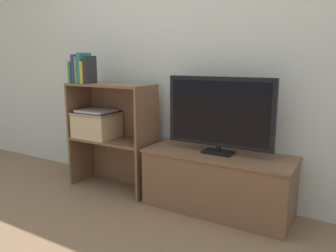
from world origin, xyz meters
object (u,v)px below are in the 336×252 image
(tv_stand, at_px, (217,182))
(tv, at_px, (219,113))
(storage_basket_left, at_px, (97,124))
(book_forest, at_px, (76,72))
(book_teal, at_px, (84,68))
(book_mustard, at_px, (88,72))
(book_navy, at_px, (79,69))
(book_charcoal, at_px, (90,70))
(book_olive, at_px, (81,70))
(laptop, at_px, (96,111))

(tv_stand, xyz_separation_m, tv, (0.00, -0.00, 0.52))
(tv, bearing_deg, storage_basket_left, -177.23)
(tv_stand, height_order, book_forest, book_forest)
(book_teal, distance_m, book_mustard, 0.05)
(tv, xyz_separation_m, book_navy, (-1.27, -0.10, 0.30))
(book_charcoal, bearing_deg, book_mustard, -180.00)
(tv_stand, bearing_deg, book_olive, -175.41)
(tv, xyz_separation_m, book_olive, (-1.24, -0.10, 0.29))
(book_navy, xyz_separation_m, book_teal, (0.07, 0.00, 0.01))
(book_teal, relative_size, book_charcoal, 1.11)
(tv, height_order, book_mustard, book_mustard)
(book_forest, relative_size, book_navy, 0.76)
(book_forest, relative_size, storage_basket_left, 0.50)
(book_forest, distance_m, storage_basket_left, 0.48)
(book_mustard, relative_size, storage_basket_left, 0.50)
(tv, bearing_deg, book_olive, -175.48)
(tv_stand, height_order, book_teal, book_teal)
(book_teal, xyz_separation_m, laptop, (0.07, 0.04, -0.37))
(tv, distance_m, book_navy, 1.31)
(tv_stand, distance_m, laptop, 1.22)
(laptop, bearing_deg, tv_stand, 2.85)
(book_teal, relative_size, book_mustard, 1.39)
(tv_stand, height_order, tv, tv)
(tv_stand, distance_m, book_teal, 1.46)
(book_navy, distance_m, book_charcoal, 0.13)
(book_teal, height_order, book_charcoal, book_teal)
(book_charcoal, xyz_separation_m, laptop, (0.01, 0.04, -0.36))
(book_navy, height_order, book_charcoal, book_navy)
(tv_stand, height_order, book_charcoal, book_charcoal)
(book_navy, distance_m, book_teal, 0.07)
(book_forest, xyz_separation_m, book_navy, (0.04, 0.00, 0.03))
(book_olive, bearing_deg, book_charcoal, 0.00)
(book_olive, bearing_deg, laptop, 21.31)
(book_navy, xyz_separation_m, book_mustard, (0.10, -0.00, -0.03))
(book_olive, height_order, book_charcoal, book_charcoal)
(book_teal, height_order, storage_basket_left, book_teal)
(book_olive, height_order, storage_basket_left, book_olive)
(book_forest, xyz_separation_m, book_olive, (0.07, -0.00, 0.02))
(book_charcoal, bearing_deg, book_teal, 180.00)
(book_teal, bearing_deg, book_forest, 180.00)
(book_olive, distance_m, laptop, 0.38)
(book_olive, bearing_deg, book_teal, 0.00)
(book_forest, height_order, storage_basket_left, book_forest)
(book_forest, bearing_deg, tv_stand, 4.36)
(tv_stand, bearing_deg, laptop, -177.15)
(tv_stand, xyz_separation_m, book_mustard, (-1.17, -0.10, 0.79))
(book_navy, xyz_separation_m, storage_basket_left, (0.14, 0.04, -0.48))
(tv_stand, relative_size, book_mustard, 6.00)
(tv, relative_size, book_charcoal, 3.45)
(book_teal, bearing_deg, laptop, 30.45)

